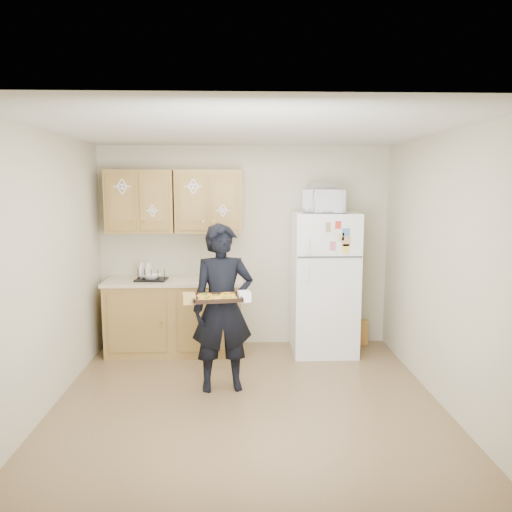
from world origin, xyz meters
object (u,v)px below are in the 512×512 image
(microwave, at_px, (325,201))
(dish_rack, at_px, (151,274))
(baking_tray, at_px, (217,298))
(refrigerator, at_px, (324,283))
(person, at_px, (223,308))

(microwave, height_order, dish_rack, microwave)
(baking_tray, distance_m, dish_rack, 1.62)
(microwave, distance_m, dish_rack, 2.22)
(refrigerator, xyz_separation_m, microwave, (-0.02, -0.05, 0.99))
(baking_tray, bearing_deg, refrigerator, 40.46)
(person, height_order, baking_tray, person)
(person, distance_m, dish_rack, 1.41)
(person, xyz_separation_m, dish_rack, (-0.88, 1.09, 0.14))
(microwave, bearing_deg, dish_rack, -169.88)
(person, distance_m, microwave, 1.86)
(refrigerator, distance_m, microwave, 0.99)
(person, bearing_deg, refrigerator, 34.55)
(dish_rack, bearing_deg, person, -51.01)
(refrigerator, relative_size, microwave, 3.44)
(refrigerator, bearing_deg, baking_tray, -131.56)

